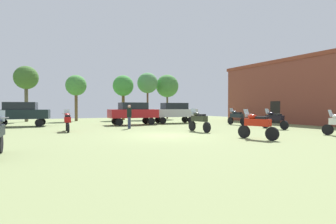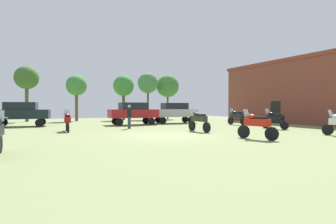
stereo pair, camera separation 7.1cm
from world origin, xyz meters
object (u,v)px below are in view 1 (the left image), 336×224
Objects in this scene: tree_4 at (26,78)px; tree_7 at (123,86)px; motorcycle_9 at (199,120)px; tree_3 at (148,83)px; motorcycle_2 at (274,119)px; car_2 at (21,112)px; car_1 at (133,112)px; car_3 at (174,111)px; motorcycle_6 at (236,117)px; person_1 at (129,115)px; motorcycle_4 at (257,125)px; tree_5 at (167,86)px; brick_building at (327,91)px; motorcycle_5 at (67,121)px; tree_1 at (76,86)px.

tree_7 is at bearing -6.29° from tree_4.
motorcycle_9 is 0.38× the size of tree_3.
car_2 reaches higher than motorcycle_2.
car_2 is (-8.93, 2.20, 0.00)m from car_1.
motorcycle_9 is 0.51× the size of car_3.
motorcycle_6 is 0.49× the size of car_2.
person_1 is (-9.36, 5.05, 0.30)m from motorcycle_2.
motorcycle_4 is (-5.90, -4.10, 0.01)m from motorcycle_2.
motorcycle_6 is 14.31m from tree_5.
brick_building reaches higher than motorcycle_2.
motorcycle_5 is (-22.54, 3.04, -2.43)m from brick_building.
tree_7 is (-5.55, 18.15, 3.42)m from motorcycle_2.
person_1 reaches higher than motorcycle_6.
car_1 is 0.84× the size of tree_1.
motorcycle_4 is 13.30m from car_1.
tree_3 is at bearing 53.74° from motorcycle_5.
car_3 reaches higher than motorcycle_2.
car_2 reaches higher than motorcycle_9.
car_3 is 0.86× the size of tree_1.
motorcycle_4 is 23.94m from tree_5.
motorcycle_2 is at bearing -58.55° from tree_1.
brick_building reaches higher than motorcycle_9.
brick_building is 21.87m from tree_7.
motorcycle_6 is at bearing 78.44° from motorcycle_2.
motorcycle_2 is at bearing 20.19° from motorcycle_4.
tree_1 is 11.89m from tree_5.
motorcycle_5 is 18.22m from tree_3.
car_2 is (-17.15, 6.52, 0.43)m from motorcycle_6.
motorcycle_6 is 0.38× the size of tree_5.
tree_7 reaches higher than motorcycle_6.
car_1 reaches higher than motorcycle_4.
motorcycle_2 is 19.29m from tree_7.
motorcycle_2 is 10.03m from car_3.
car_3 reaches higher than person_1.
car_2 is (-2.80, 6.55, 0.46)m from motorcycle_5.
car_1 is at bearing -94.28° from car_2.
car_2 is at bearing -92.75° from tree_4.
brick_building reaches higher than car_3.
tree_3 is at bearing 1.11° from tree_1.
tree_4 is at bearing 173.71° from tree_7.
tree_1 is at bearing 140.46° from brick_building.
motorcycle_4 is 9.79m from person_1.
tree_5 is (0.13, 13.83, 3.67)m from motorcycle_6.
tree_4 is (-8.55, 10.23, 3.54)m from car_1.
car_2 is 19.04m from tree_5.
tree_7 is (-14.38, 16.45, 1.01)m from brick_building.
tree_1 is at bearing 117.52° from motorcycle_2.
car_3 is at bearing -47.26° from tree_1.
motorcycle_2 is 0.37× the size of tree_4.
tree_5 is (3.00, 0.27, -0.25)m from tree_3.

